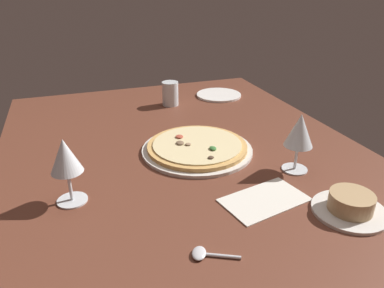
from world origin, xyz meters
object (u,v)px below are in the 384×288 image
(water_glass, at_px, (170,95))
(spoon, at_px, (204,254))
(pizza_main, at_px, (197,148))
(wine_glass_near, at_px, (65,158))
(paper_menu, at_px, (264,200))
(wine_glass_far, at_px, (300,132))
(side_plate, at_px, (219,95))
(ramekin_on_saucer, at_px, (350,205))

(water_glass, distance_m, spoon, 0.90)
(pizza_main, distance_m, spoon, 0.46)
(wine_glass_near, relative_size, paper_menu, 0.81)
(pizza_main, xyz_separation_m, water_glass, (-0.44, 0.04, 0.03))
(pizza_main, bearing_deg, wine_glass_far, 47.50)
(wine_glass_near, height_order, water_glass, wine_glass_near)
(pizza_main, xyz_separation_m, wine_glass_far, (0.20, 0.22, 0.10))
(pizza_main, relative_size, spoon, 3.54)
(wine_glass_near, relative_size, spoon, 1.71)
(wine_glass_far, distance_m, spoon, 0.44)
(pizza_main, xyz_separation_m, side_plate, (-0.49, 0.28, -0.01))
(wine_glass_far, bearing_deg, ramekin_on_saucer, 1.27)
(spoon, bearing_deg, wine_glass_far, 123.19)
(ramekin_on_saucer, xyz_separation_m, water_glass, (-0.86, -0.18, 0.02))
(ramekin_on_saucer, xyz_separation_m, paper_menu, (-0.11, -0.16, -0.02))
(paper_menu, bearing_deg, wine_glass_far, 112.60)
(paper_menu, xyz_separation_m, spoon, (0.13, -0.21, 0.00))
(ramekin_on_saucer, distance_m, paper_menu, 0.19)
(pizza_main, relative_size, paper_menu, 1.67)
(paper_menu, relative_size, spoon, 2.12)
(wine_glass_near, relative_size, side_plate, 0.83)
(wine_glass_far, bearing_deg, pizza_main, -132.50)
(ramekin_on_saucer, bearing_deg, side_plate, 176.30)
(wine_glass_far, xyz_separation_m, water_glass, (-0.64, -0.17, -0.07))
(paper_menu, bearing_deg, water_glass, 169.75)
(wine_glass_near, bearing_deg, pizza_main, 112.39)
(water_glass, relative_size, side_plate, 0.49)
(paper_menu, bearing_deg, side_plate, 152.89)
(ramekin_on_saucer, distance_m, spoon, 0.37)
(water_glass, bearing_deg, pizza_main, -5.52)
(wine_glass_near, bearing_deg, wine_glass_far, 85.74)
(ramekin_on_saucer, distance_m, wine_glass_near, 0.66)
(water_glass, relative_size, paper_menu, 0.48)
(paper_menu, bearing_deg, spoon, -69.53)
(wine_glass_far, bearing_deg, side_plate, 174.77)
(pizza_main, relative_size, wine_glass_far, 2.05)
(pizza_main, relative_size, side_plate, 1.72)
(ramekin_on_saucer, xyz_separation_m, side_plate, (-0.90, 0.06, -0.02))
(water_glass, height_order, spoon, water_glass)
(water_glass, bearing_deg, spoon, -11.89)
(wine_glass_near, height_order, spoon, wine_glass_near)
(water_glass, bearing_deg, ramekin_on_saucer, 11.83)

